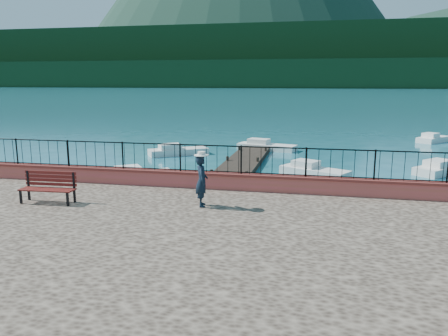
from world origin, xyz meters
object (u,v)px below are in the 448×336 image
at_px(boat_4, 267,144).
at_px(boat_5, 433,137).
at_px(boat_3, 178,149).
at_px(boat_1, 315,169).
at_px(boat_2, 444,166).
at_px(person, 202,181).
at_px(park_bench, 48,194).
at_px(boat_0, 138,173).

xyz_separation_m(boat_4, boat_5, (12.86, 7.03, 0.00)).
bearing_deg(boat_3, boat_1, -61.62).
bearing_deg(boat_5, boat_4, 157.97).
height_order(boat_2, boat_5, same).
bearing_deg(boat_5, boat_2, -151.60).
bearing_deg(person, park_bench, 79.33).
height_order(person, boat_3, person).
xyz_separation_m(boat_0, boat_3, (-0.45, 7.88, 0.00)).
distance_m(person, boat_4, 18.92).
distance_m(person, boat_5, 28.87).
distance_m(boat_2, boat_3, 16.18).
height_order(boat_3, boat_5, same).
height_order(boat_0, boat_4, same).
bearing_deg(boat_0, boat_1, -17.24).
bearing_deg(boat_1, boat_4, 141.85).
height_order(boat_0, boat_5, same).
relative_size(person, boat_0, 0.45).
bearing_deg(park_bench, boat_5, 53.89).
bearing_deg(boat_1, boat_5, 87.56).
xyz_separation_m(park_bench, boat_4, (4.62, 19.49, -1.09)).
bearing_deg(boat_4, boat_3, -134.21).
distance_m(boat_2, boat_5, 13.20).
relative_size(person, boat_3, 0.39).
xyz_separation_m(boat_2, boat_3, (-15.97, 2.58, 0.00)).
bearing_deg(boat_3, park_bench, -119.68).
height_order(person, boat_1, person).
bearing_deg(boat_2, boat_0, 152.40).
xyz_separation_m(park_bench, boat_0, (-0.54, 8.25, -1.09)).
distance_m(park_bench, person, 4.85).
relative_size(boat_2, boat_5, 1.23).
bearing_deg(boat_1, boat_3, -179.36).
xyz_separation_m(person, boat_1, (3.31, 10.58, -1.58)).
distance_m(boat_0, boat_3, 7.90).
distance_m(park_bench, boat_0, 8.34).
distance_m(boat_0, boat_4, 12.37).
bearing_deg(boat_1, person, -78.30).
height_order(person, boat_0, person).
bearing_deg(boat_4, park_bench, -88.44).
distance_m(boat_1, boat_5, 17.95).
relative_size(person, boat_1, 0.43).
xyz_separation_m(park_bench, boat_5, (17.48, 26.52, -1.09)).
relative_size(boat_1, boat_5, 1.11).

